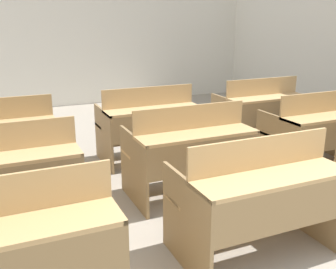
# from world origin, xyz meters

# --- Properties ---
(wall_back) EXTENTS (7.18, 0.06, 2.80)m
(wall_back) POSITION_xyz_m (0.00, 7.18, 1.40)
(wall_back) COLOR white
(wall_back) RESTS_ON ground_plane
(bench_front_left) EXTENTS (1.18, 0.74, 0.93)m
(bench_front_left) POSITION_xyz_m (-1.84, 1.16, 0.48)
(bench_front_left) COLOR olive
(bench_front_left) RESTS_ON ground_plane
(bench_front_center) EXTENTS (1.18, 0.74, 0.93)m
(bench_front_center) POSITION_xyz_m (-0.13, 1.18, 0.48)
(bench_front_center) COLOR olive
(bench_front_center) RESTS_ON ground_plane
(bench_second_left) EXTENTS (1.18, 0.74, 0.93)m
(bench_second_left) POSITION_xyz_m (-1.82, 2.34, 0.48)
(bench_second_left) COLOR #96774D
(bench_second_left) RESTS_ON ground_plane
(bench_second_center) EXTENTS (1.18, 0.74, 0.93)m
(bench_second_center) POSITION_xyz_m (-0.12, 2.32, 0.48)
(bench_second_center) COLOR olive
(bench_second_center) RESTS_ON ground_plane
(bench_second_right) EXTENTS (1.18, 0.74, 0.93)m
(bench_second_right) POSITION_xyz_m (1.59, 2.34, 0.48)
(bench_second_right) COLOR olive
(bench_second_right) RESTS_ON ground_plane
(bench_third_center) EXTENTS (1.18, 0.74, 0.93)m
(bench_third_center) POSITION_xyz_m (-0.10, 3.47, 0.48)
(bench_third_center) COLOR #9A7B51
(bench_third_center) RESTS_ON ground_plane
(bench_third_right) EXTENTS (1.18, 0.74, 0.93)m
(bench_third_right) POSITION_xyz_m (1.62, 3.49, 0.48)
(bench_third_right) COLOR #9A7B51
(bench_third_right) RESTS_ON ground_plane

